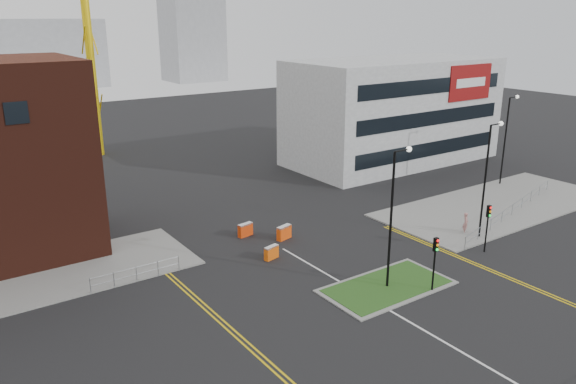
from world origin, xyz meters
name	(u,v)px	position (x,y,z in m)	size (l,w,h in m)	color
ground	(469,356)	(0.00, 0.00, 0.00)	(200.00, 200.00, 0.00)	black
pavement_right	(497,205)	(22.00, 14.00, 0.06)	(24.00, 10.00, 0.12)	slate
island_kerb	(387,287)	(2.00, 8.00, 0.04)	(8.60, 4.60, 0.08)	slate
grass_island	(387,286)	(2.00, 8.00, 0.06)	(8.00, 4.00, 0.12)	#234F1A
office_block	(393,111)	(26.01, 31.97, 6.00)	(25.00, 12.20, 12.00)	#A4A6A9
streetlamp_island	(394,208)	(2.22, 8.00, 5.41)	(1.46, 0.36, 9.18)	black
streetlamp_right_near	(488,171)	(14.22, 10.00, 5.41)	(1.46, 0.36, 9.18)	black
streetlamp_right_far	(507,133)	(28.22, 18.00, 5.41)	(1.46, 0.36, 9.18)	black
traffic_light_island	(435,254)	(4.00, 5.98, 2.57)	(0.28, 0.33, 3.65)	black
traffic_light_right	(488,219)	(12.00, 7.98, 2.57)	(0.28, 0.33, 3.65)	black
railing_left	(136,272)	(-11.00, 18.00, 0.74)	(6.05, 0.05, 1.10)	gray
railing_right	(512,208)	(20.50, 11.50, 0.78)	(19.05, 5.05, 1.10)	gray
centre_line	(439,339)	(0.00, 2.00, 0.01)	(0.15, 30.00, 0.01)	silver
yellow_left_a	(222,325)	(-9.00, 10.00, 0.01)	(0.12, 24.00, 0.01)	gold
yellow_left_b	(227,323)	(-8.70, 10.00, 0.01)	(0.12, 24.00, 0.01)	gold
yellow_right_a	(486,269)	(9.50, 6.00, 0.01)	(0.12, 20.00, 0.01)	gold
yellow_right_b	(489,268)	(9.80, 6.00, 0.01)	(0.12, 20.00, 0.01)	gold
skyline_b	(50,54)	(10.00, 130.00, 8.00)	(24.00, 12.00, 16.00)	gray
skyline_c	(192,26)	(45.00, 125.00, 14.00)	(14.00, 12.00, 28.00)	gray
pedestrian	(466,223)	(13.81, 11.22, 0.89)	(0.65, 0.42, 1.77)	tan
barrier_left	(271,252)	(-1.70, 16.00, 0.53)	(1.22, 0.65, 0.98)	#F55D0D
barrier_mid	(284,232)	(1.18, 18.57, 0.60)	(1.38, 0.76, 1.10)	#FF4E0E
barrier_right	(245,229)	(-1.00, 20.85, 0.57)	(1.31, 0.62, 1.06)	#E83D0C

